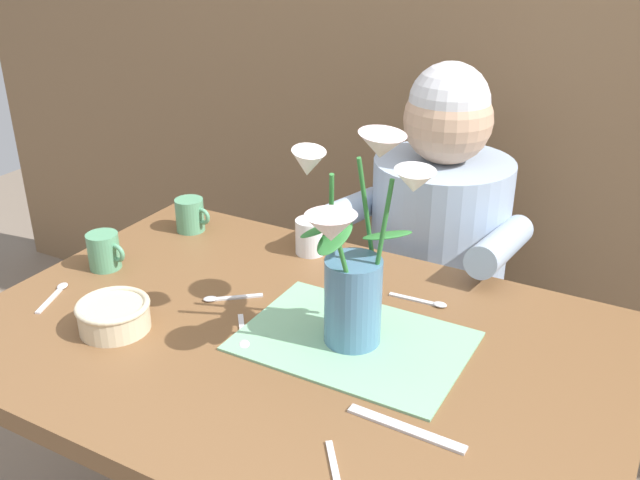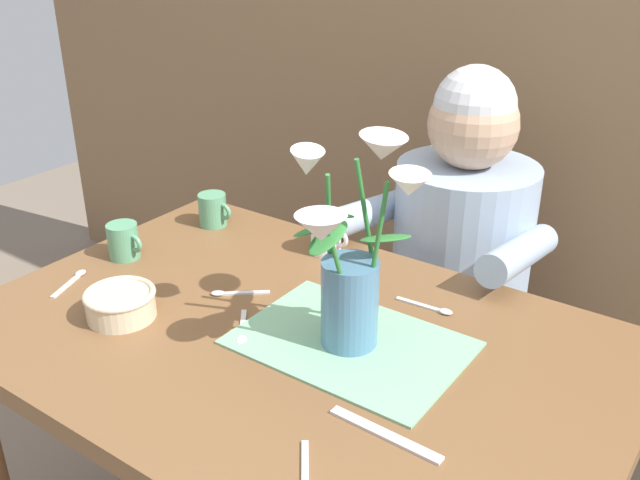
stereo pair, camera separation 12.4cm
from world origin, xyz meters
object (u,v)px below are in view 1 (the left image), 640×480
tea_cup (190,215)px  flower_vase (355,259)px  ceramic_bowl (114,315)px  ceramic_mug (311,237)px  coffee_cup (104,251)px  dinner_knife (406,428)px  seated_person (434,285)px

tea_cup → flower_vase: bearing=-23.7°
ceramic_bowl → ceramic_mug: (0.16, 0.45, 0.01)m
ceramic_bowl → ceramic_mug: bearing=70.6°
flower_vase → coffee_cup: (-0.60, 0.00, -0.13)m
flower_vase → tea_cup: flower_vase is taller
dinner_knife → ceramic_mug: 0.62m
seated_person → tea_cup: (-0.51, -0.34, 0.22)m
flower_vase → coffee_cup: 0.61m
flower_vase → coffee_cup: size_ratio=4.01×
seated_person → coffee_cup: 0.83m
seated_person → coffee_cup: size_ratio=12.20×
flower_vase → ceramic_mug: (-0.25, 0.28, -0.13)m
seated_person → flower_vase: size_ratio=3.04×
ceramic_bowl → tea_cup: 0.45m
dinner_knife → coffee_cup: (-0.77, 0.17, 0.04)m
flower_vase → seated_person: bearing=95.0°
ceramic_bowl → coffee_cup: size_ratio=1.46×
flower_vase → ceramic_bowl: flower_vase is taller
flower_vase → dinner_knife: size_ratio=1.96×
ceramic_bowl → coffee_cup: bearing=137.9°
seated_person → flower_vase: 0.68m
ceramic_bowl → tea_cup: bearing=110.2°
flower_vase → ceramic_mug: bearing=131.3°
tea_cup → dinner_knife: bearing=-29.6°
seated_person → dinner_knife: bearing=-76.4°
seated_person → flower_vase: bearing=-88.0°
ceramic_bowl → coffee_cup: (-0.19, 0.17, 0.01)m
flower_vase → coffee_cup: flower_vase is taller
coffee_cup → flower_vase: bearing=-0.1°
coffee_cup → tea_cup: size_ratio=1.00×
seated_person → ceramic_bowl: seated_person is taller
seated_person → dinner_knife: (0.23, -0.75, 0.18)m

